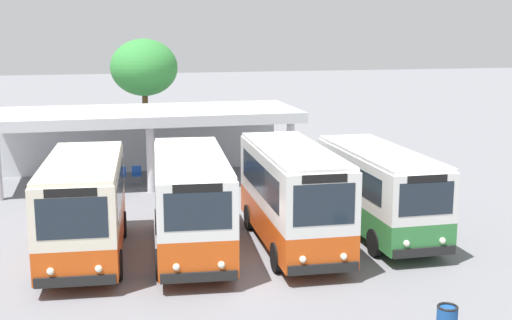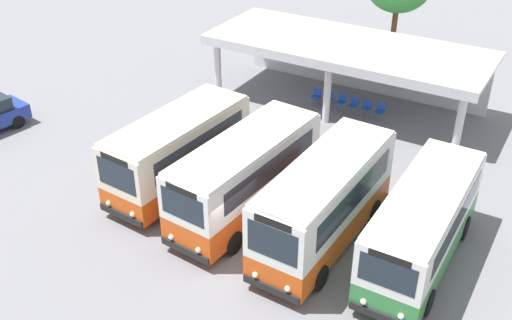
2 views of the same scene
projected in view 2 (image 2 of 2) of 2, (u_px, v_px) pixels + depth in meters
ground_plane at (230, 251)px, 21.71m from camera, size 180.00×180.00×0.00m
city_bus_nearest_orange at (178, 149)px, 24.40m from camera, size 2.75×6.97×3.19m
city_bus_second_in_row at (246, 174)px, 22.76m from camera, size 2.81×7.38×3.23m
city_bus_middle_cream at (325, 201)px, 21.18m from camera, size 2.48×7.33×3.34m
city_bus_fourth_amber at (423, 224)px, 20.30m from camera, size 2.30×7.27×3.02m
terminal_canopy at (352, 54)px, 31.07m from camera, size 14.11×5.49×3.40m
waiting_chair_end_by_column at (316, 95)px, 31.71m from camera, size 0.46×0.46×0.86m
waiting_chair_second_from_end at (329, 98)px, 31.46m from camera, size 0.46×0.46×0.86m
waiting_chair_middle_seat at (341, 101)px, 31.16m from camera, size 0.46×0.46×0.86m
waiting_chair_fourth_seat at (354, 104)px, 30.84m from camera, size 0.46×0.46×0.86m
waiting_chair_fifth_seat at (367, 107)px, 30.55m from camera, size 0.46×0.46×0.86m
waiting_chair_far_end_seat at (380, 110)px, 30.23m from camera, size 0.46×0.46×0.86m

